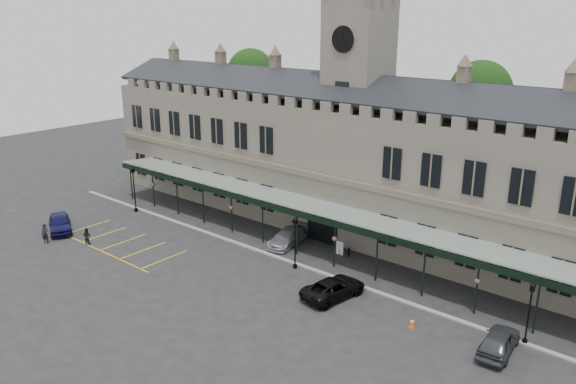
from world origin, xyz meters
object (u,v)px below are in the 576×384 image
Objects in this scene: sign_board at (340,248)px; lamp_post_right at (530,307)px; lamp_post_mid at (295,237)px; car_right_a at (499,341)px; clock_tower at (357,93)px; lamp_post_left at (134,185)px; car_left_a at (60,223)px; person_a at (45,234)px; traffic_cone at (412,323)px; person_b at (87,236)px; car_taxi at (287,237)px; car_van at (334,288)px; station_building at (354,163)px.

lamp_post_right is at bearing -16.74° from sign_board.
car_right_a is at bearing -4.56° from lamp_post_mid.
lamp_post_mid is (1.66, -11.08, -10.39)m from clock_tower.
car_left_a is (-0.83, -8.11, -2.16)m from lamp_post_left.
person_a is at bearing -116.91° from car_left_a.
lamp_post_left reaches higher than person_a.
traffic_cone is 0.15× the size of car_right_a.
clock_tower reaches higher than person_b.
car_right_a is at bearing -24.19° from sign_board.
sign_board is at bearing 3.22° from car_taxi.
lamp_post_mid is at bearing -109.13° from sign_board.
lamp_post_left is 27.34m from car_van.
car_taxi is (-2.02, -7.68, -12.39)m from clock_tower.
lamp_post_left is 23.68m from sign_board.
clock_tower reaches higher than lamp_post_right.
sign_board is (23.10, 4.62, -2.41)m from lamp_post_left.
person_b reaches higher than car_right_a.
person_b is (-16.06, -19.22, -5.67)m from station_building.
person_b is (-17.71, -8.23, -1.93)m from lamp_post_mid.
sign_board is at bearing -25.68° from car_right_a.
lamp_post_left is (-20.17, -10.99, -3.47)m from station_building.
car_van is (7.00, -13.13, -12.38)m from clock_tower.
car_van is (-6.51, 0.10, 0.41)m from traffic_cone.
sign_board is 0.75× the size of person_b.
traffic_cone is 0.35× the size of person_a.
traffic_cone is 0.41× the size of person_b.
lamp_post_right reaches higher than person_a.
car_right_a is at bearing -33.25° from clock_tower.
car_left_a is at bearing -137.71° from station_building.
lamp_post_left reaches higher than lamp_post_right.
lamp_post_left is 3.16× the size of person_b.
clock_tower reaches higher than car_van.
person_a is at bearing -131.73° from station_building.
person_a is at bearing -153.20° from lamp_post_mid.
car_left_a is (-21.00, -19.19, -12.27)m from clock_tower.
lamp_post_mid is 3.82× the size of sign_board.
clock_tower is 30.98m from car_left_a.
car_right_a is at bearing 8.02° from traffic_cone.
lamp_post_mid is 2.43× the size of person_a.
lamp_post_right is 0.97× the size of car_right_a.
person_a is (-17.18, -13.94, 0.22)m from car_taxi.
traffic_cone is at bearing -170.88° from car_van.
car_taxi reaches higher than traffic_cone.
car_right_a is (5.49, 0.77, 0.45)m from traffic_cone.
lamp_post_left is 39.26m from car_right_a.
person_a is at bearing -151.54° from car_taxi.
lamp_post_right is 22.25m from car_taxi.
person_b is at bearing 5.85° from car_right_a.
lamp_post_right reaches higher than sign_board.
lamp_post_left is 40.16m from lamp_post_right.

